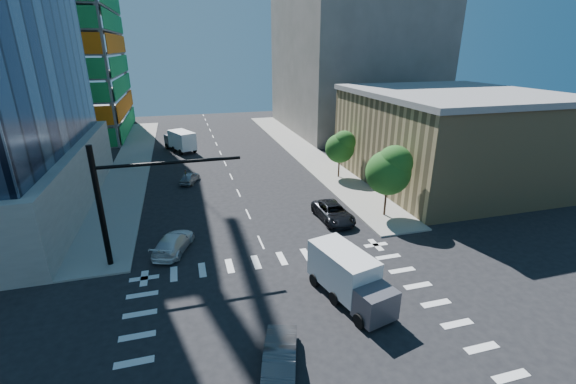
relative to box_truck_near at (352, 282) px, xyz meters
name	(u,v)px	position (x,y,z in m)	size (l,w,h in m)	color
ground	(306,342)	(-3.89, -2.73, -1.38)	(160.00, 160.00, 0.00)	black
road_markings	(306,342)	(-3.89, -2.73, -1.37)	(20.00, 20.00, 0.01)	silver
sidewalk_ne	(302,150)	(8.61, 37.27, -1.30)	(5.00, 60.00, 0.15)	gray
sidewalk_nw	(132,162)	(-16.39, 37.27, -1.30)	(5.00, 60.00, 0.15)	gray
commercial_building	(449,136)	(21.11, 19.27, 3.94)	(20.50, 22.50, 10.60)	#968257
bg_building_ne	(352,54)	(23.11, 52.27, 12.62)	(24.00, 30.00, 28.00)	#5A5751
signal_mast_nw	(121,195)	(-13.89, 8.77, 4.12)	(10.20, 0.40, 9.00)	black
tree_south	(390,170)	(8.74, 11.17, 3.31)	(4.16, 4.16, 6.82)	#382316
tree_north	(341,146)	(9.04, 23.17, 2.61)	(3.54, 3.52, 5.78)	#382316
car_nb_far	(333,212)	(3.54, 11.75, -0.60)	(2.59, 5.61, 1.56)	black
car_sb_near	(174,243)	(-10.83, 9.73, -0.64)	(2.07, 5.10, 1.48)	white
car_sb_mid	(190,177)	(-8.95, 26.33, -0.73)	(1.52, 3.79, 1.29)	#9DA0A4
car_sb_cross	(280,355)	(-5.70, -4.06, -0.62)	(1.60, 4.59, 1.51)	#444448
box_truck_near	(352,282)	(0.00, 0.00, 0.00)	(3.84, 6.35, 3.11)	black
box_truck_far	(180,142)	(-9.77, 42.33, 0.03)	(4.85, 6.60, 3.19)	black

